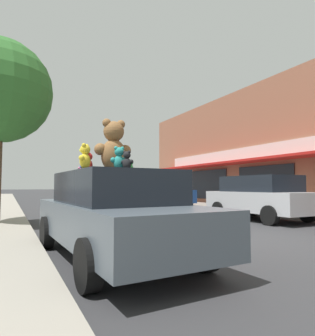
# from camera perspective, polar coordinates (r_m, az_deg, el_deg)

# --- Properties ---
(ground_plane) EXTENTS (260.00, 260.00, 0.00)m
(ground_plane) POSITION_cam_1_polar(r_m,az_deg,el_deg) (7.83, 15.88, -12.69)
(ground_plane) COLOR #333335
(plush_art_car) EXTENTS (2.14, 4.77, 1.52)m
(plush_art_car) POSITION_cam_1_polar(r_m,az_deg,el_deg) (5.42, -8.38, -8.38)
(plush_art_car) COLOR #4C5660
(plush_art_car) RESTS_ON ground_plane
(teddy_bear_giant) EXTENTS (0.68, 0.42, 0.94)m
(teddy_bear_giant) POSITION_cam_1_polar(r_m,az_deg,el_deg) (5.39, -8.37, 4.09)
(teddy_bear_giant) COLOR olive
(teddy_bear_giant) RESTS_ON plush_art_car
(teddy_bear_red) EXTENTS (0.19, 0.26, 0.34)m
(teddy_bear_red) POSITION_cam_1_polar(r_m,az_deg,el_deg) (5.34, -13.00, 1.10)
(teddy_bear_red) COLOR red
(teddy_bear_red) RESTS_ON plush_art_car
(teddy_bear_cream) EXTENTS (0.25, 0.18, 0.33)m
(teddy_bear_cream) POSITION_cam_1_polar(r_m,az_deg,el_deg) (5.77, -8.10, 0.64)
(teddy_bear_cream) COLOR beige
(teddy_bear_cream) RESTS_ON plush_art_car
(teddy_bear_pink) EXTENTS (0.16, 0.10, 0.22)m
(teddy_bear_pink) POSITION_cam_1_polar(r_m,az_deg,el_deg) (5.88, -14.14, 0.12)
(teddy_bear_pink) COLOR pink
(teddy_bear_pink) RESTS_ON plush_art_car
(teddy_bear_black) EXTENTS (0.19, 0.21, 0.30)m
(teddy_bear_black) POSITION_cam_1_polar(r_m,az_deg,el_deg) (4.66, -5.84, 1.44)
(teddy_bear_black) COLOR black
(teddy_bear_black) RESTS_ON plush_art_car
(teddy_bear_blue) EXTENTS (0.16, 0.14, 0.22)m
(teddy_bear_blue) POSITION_cam_1_polar(r_m,az_deg,el_deg) (5.60, -13.92, 0.34)
(teddy_bear_blue) COLOR blue
(teddy_bear_blue) RESTS_ON plush_art_car
(teddy_bear_purple) EXTENTS (0.16, 0.22, 0.29)m
(teddy_bear_purple) POSITION_cam_1_polar(r_m,az_deg,el_deg) (6.02, -13.08, 0.34)
(teddy_bear_purple) COLOR purple
(teddy_bear_purple) RESTS_ON plush_art_car
(teddy_bear_green) EXTENTS (0.14, 0.16, 0.22)m
(teddy_bear_green) POSITION_cam_1_polar(r_m,az_deg,el_deg) (5.45, -5.11, 0.35)
(teddy_bear_green) COLOR green
(teddy_bear_green) RESTS_ON plush_art_car
(teddy_bear_yellow) EXTENTS (0.24, 0.28, 0.39)m
(teddy_bear_yellow) POSITION_cam_1_polar(r_m,az_deg,el_deg) (4.63, -13.66, 2.09)
(teddy_bear_yellow) COLOR yellow
(teddy_bear_yellow) RESTS_ON plush_art_car
(teddy_bear_teal) EXTENTS (0.27, 0.17, 0.38)m
(teddy_bear_teal) POSITION_cam_1_polar(r_m,az_deg,el_deg) (4.79, -7.34, 1.78)
(teddy_bear_teal) COLOR teal
(teddy_bear_teal) RESTS_ON plush_art_car
(parked_car_far_center) EXTENTS (2.04, 4.25, 1.66)m
(parked_car_far_center) POSITION_cam_1_polar(r_m,az_deg,el_deg) (11.98, 18.91, -5.17)
(parked_car_far_center) COLOR #B7B7BC
(parked_car_far_center) RESTS_ON ground_plane
(parked_car_far_right) EXTENTS (2.06, 4.37, 1.61)m
(parked_car_far_right) POSITION_cam_1_polar(r_m,az_deg,el_deg) (18.30, 1.22, -4.88)
(parked_car_far_right) COLOR #1E4793
(parked_car_far_right) RESTS_ON ground_plane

